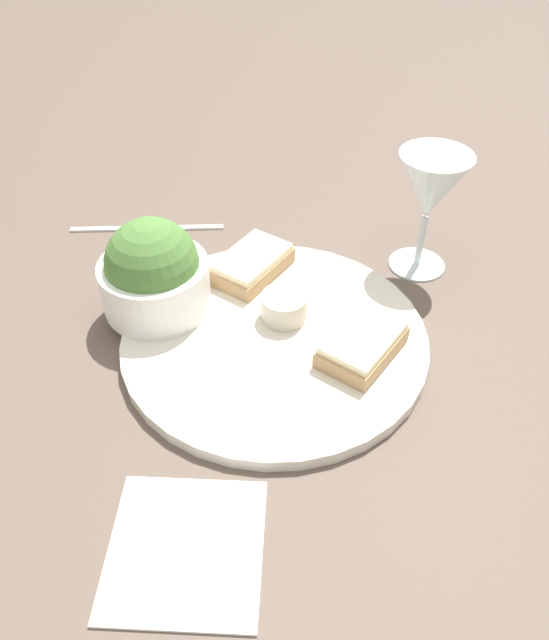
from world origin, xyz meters
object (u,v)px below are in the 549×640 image
(napkin, at_px, (186,548))
(wine_glass, at_px, (430,191))
(salad_bowl, at_px, (154,273))
(cheese_toast_near, at_px, (252,264))
(cheese_toast_far, at_px, (362,344))
(sauce_ramekin, at_px, (284,305))
(fork, at_px, (147,227))

(napkin, bearing_deg, wine_glass, -176.65)
(salad_bowl, distance_m, wine_glass, 0.32)
(cheese_toast_near, bearing_deg, cheese_toast_far, 77.47)
(sauce_ramekin, height_order, fork, sauce_ramekin)
(cheese_toast_near, height_order, napkin, cheese_toast_near)
(cheese_toast_near, bearing_deg, fork, -91.37)
(salad_bowl, height_order, sauce_ramekin, salad_bowl)
(napkin, bearing_deg, sauce_ramekin, -160.40)
(wine_glass, bearing_deg, salad_bowl, -36.48)
(sauce_ramekin, relative_size, fork, 0.31)
(cheese_toast_far, relative_size, fork, 0.57)
(cheese_toast_near, relative_size, napkin, 0.57)
(sauce_ramekin, distance_m, wine_glass, 0.21)
(salad_bowl, distance_m, cheese_toast_near, 0.12)
(salad_bowl, xyz_separation_m, cheese_toast_far, (-0.07, 0.22, -0.03))
(cheese_toast_far, xyz_separation_m, fork, (-0.04, -0.35, -0.02))
(sauce_ramekin, relative_size, cheese_toast_far, 0.54)
(sauce_ramekin, distance_m, fork, 0.26)
(salad_bowl, xyz_separation_m, napkin, (0.19, 0.21, -0.05))
(sauce_ramekin, relative_size, cheese_toast_near, 0.51)
(wine_glass, bearing_deg, fork, -66.10)
(cheese_toast_far, relative_size, napkin, 0.54)
(wine_glass, bearing_deg, cheese_toast_near, -43.89)
(sauce_ramekin, bearing_deg, salad_bowl, -61.40)
(salad_bowl, xyz_separation_m, cheese_toast_near, (-0.11, 0.05, -0.03))
(salad_bowl, bearing_deg, wine_glass, 143.52)
(wine_glass, distance_m, fork, 0.36)
(salad_bowl, distance_m, napkin, 0.29)
(salad_bowl, height_order, fork, salad_bowl)
(salad_bowl, bearing_deg, napkin, 48.49)
(salad_bowl, relative_size, wine_glass, 0.79)
(napkin, xyz_separation_m, fork, (-0.30, -0.34, 0.00))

